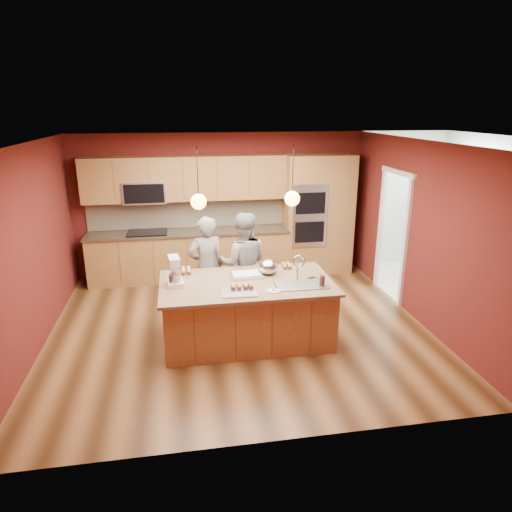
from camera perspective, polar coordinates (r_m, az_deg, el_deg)
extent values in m
plane|color=#3E2511|center=(6.94, -2.11, -8.83)|extent=(5.50, 5.50, 0.00)
plane|color=white|center=(6.20, -2.41, 14.01)|extent=(5.50, 5.50, 0.00)
plane|color=#541814|center=(8.85, -4.39, 6.40)|extent=(5.50, 0.00, 5.50)
plane|color=#541814|center=(4.13, 2.35, -7.68)|extent=(5.50, 0.00, 5.50)
plane|color=#541814|center=(6.68, -26.33, 0.63)|extent=(0.00, 5.00, 5.00)
plane|color=#541814|center=(7.30, 19.70, 2.84)|extent=(0.00, 5.00, 5.00)
cube|color=brown|center=(8.76, -8.29, 0.03)|extent=(3.70, 0.60, 0.90)
cube|color=black|center=(8.62, -8.43, 2.95)|extent=(3.74, 0.64, 0.04)
cube|color=beige|center=(8.83, -8.58, 5.36)|extent=(3.70, 0.03, 0.56)
cube|color=brown|center=(8.54, -8.76, 9.56)|extent=(3.70, 0.36, 0.80)
cube|color=black|center=(8.62, -13.43, 2.86)|extent=(0.72, 0.52, 0.03)
cube|color=#B4B6BC|center=(8.58, -13.74, 7.80)|extent=(0.76, 0.40, 0.40)
cube|color=brown|center=(8.89, 6.19, 5.08)|extent=(0.80, 0.60, 2.30)
cube|color=#B4B6BC|center=(8.60, 6.74, 4.96)|extent=(0.66, 0.04, 1.20)
cube|color=brown|center=(9.09, 10.15, 5.19)|extent=(0.50, 0.60, 2.30)
plane|color=silver|center=(9.13, 20.18, -3.17)|extent=(2.60, 2.60, 0.00)
plane|color=silver|center=(9.24, 25.96, 5.12)|extent=(0.00, 2.70, 2.70)
cube|color=silver|center=(9.03, 25.44, 8.82)|extent=(0.35, 2.40, 0.75)
cylinder|color=black|center=(5.81, -7.33, 10.13)|extent=(0.01, 0.01, 0.70)
sphere|color=#FFA642|center=(5.87, -7.19, 6.75)|extent=(0.20, 0.20, 0.20)
cylinder|color=black|center=(5.99, 4.62, 10.46)|extent=(0.01, 0.01, 0.70)
sphere|color=#FFA642|center=(6.04, 4.54, 7.17)|extent=(0.20, 0.20, 0.20)
cube|color=brown|center=(6.43, -1.15, -7.02)|extent=(2.26, 1.22, 0.83)
cube|color=tan|center=(6.25, -1.17, -3.42)|extent=(2.36, 1.32, 0.04)
cube|color=#B4B6BC|center=(6.20, 5.63, -4.31)|extent=(0.68, 0.39, 0.18)
imported|color=black|center=(7.07, -6.20, -1.35)|extent=(0.66, 0.51, 1.59)
imported|color=slate|center=(7.12, -1.59, -0.96)|extent=(0.87, 0.73, 1.63)
cube|color=silver|center=(6.21, -10.07, -3.36)|extent=(0.24, 0.29, 0.06)
cube|color=silver|center=(6.26, -10.16, -1.57)|extent=(0.11, 0.10, 0.27)
cube|color=silver|center=(6.12, -10.23, -0.58)|extent=(0.17, 0.28, 0.10)
cylinder|color=#AFB1B6|center=(6.15, -10.11, -2.87)|extent=(0.16, 0.16, 0.15)
cube|color=silver|center=(6.44, -1.22, -2.43)|extent=(0.46, 0.35, 0.03)
cube|color=silver|center=(6.44, -1.22, -2.26)|extent=(0.40, 0.29, 0.02)
cube|color=#B4B6BC|center=(5.88, -2.12, -4.56)|extent=(0.47, 0.35, 0.02)
ellipsoid|color=#AFB1B6|center=(6.50, 1.56, -1.36)|extent=(0.27, 0.27, 0.23)
cylinder|color=silver|center=(5.93, 2.22, -4.38)|extent=(0.16, 0.16, 0.01)
cylinder|color=#311A11|center=(6.15, 8.28, -3.10)|extent=(0.07, 0.07, 0.14)
cube|color=black|center=(6.41, 6.99, -2.74)|extent=(0.13, 0.10, 0.01)
cube|color=silver|center=(8.97, 24.61, -1.05)|extent=(0.60, 0.62, 0.90)
cube|color=silver|center=(9.46, 22.43, 0.69)|extent=(0.75, 0.77, 1.06)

